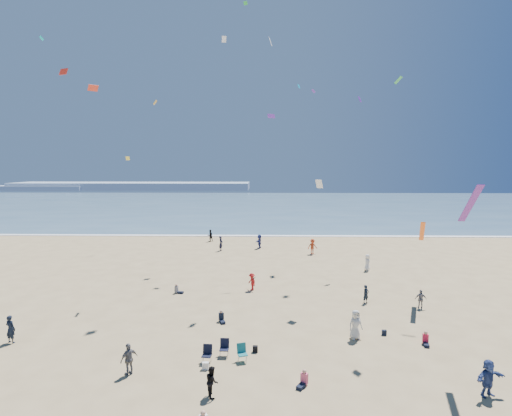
{
  "coord_description": "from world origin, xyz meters",
  "views": [
    {
      "loc": [
        2.56,
        -17.13,
        11.04
      ],
      "look_at": [
        2.0,
        8.0,
        8.38
      ],
      "focal_mm": 28.0,
      "sensor_mm": 36.0,
      "label": 1
    }
  ],
  "objects": [
    {
      "name": "standing_flyers",
      "position": [
        4.11,
        17.74,
        0.87
      ],
      "size": [
        28.84,
        45.14,
        1.91
      ],
      "color": "#B83A1A",
      "rests_on": "ground"
    },
    {
      "name": "ground",
      "position": [
        0.0,
        0.0,
        0.0
      ],
      "size": [
        220.0,
        220.0,
        0.0
      ],
      "primitive_type": "plane",
      "color": "tan",
      "rests_on": "ground"
    },
    {
      "name": "white_tote",
      "position": [
        -0.66,
        3.48,
        0.2
      ],
      "size": [
        0.35,
        0.2,
        0.4
      ],
      "primitive_type": "cube",
      "color": "white",
      "rests_on": "ground"
    },
    {
      "name": "surf_line",
      "position": [
        0.0,
        45.0,
        0.04
      ],
      "size": [
        220.0,
        1.2,
        0.08
      ],
      "primitive_type": "cube",
      "color": "white",
      "rests_on": "ground"
    },
    {
      "name": "navy_bag",
      "position": [
        10.4,
        8.14,
        0.17
      ],
      "size": [
        0.28,
        0.18,
        0.34
      ],
      "primitive_type": "cube",
      "color": "black",
      "rests_on": "ground"
    },
    {
      "name": "headland_far",
      "position": [
        -60.0,
        170.0,
        1.6
      ],
      "size": [
        110.0,
        20.0,
        3.2
      ],
      "primitive_type": "cube",
      "color": "#7A8EA8",
      "rests_on": "ground"
    },
    {
      "name": "ocean",
      "position": [
        0.0,
        95.0,
        0.03
      ],
      "size": [
        220.0,
        100.0,
        0.06
      ],
      "primitive_type": "cube",
      "color": "#476B84",
      "rests_on": "ground"
    },
    {
      "name": "chair_cluster",
      "position": [
        0.28,
        4.49,
        0.5
      ],
      "size": [
        2.7,
        1.43,
        1.0
      ],
      "color": "black",
      "rests_on": "ground"
    },
    {
      "name": "seated_group",
      "position": [
        2.3,
        6.83,
        0.42
      ],
      "size": [
        18.52,
        18.77,
        0.84
      ],
      "color": "white",
      "rests_on": "ground"
    },
    {
      "name": "black_backpack",
      "position": [
        2.01,
        5.56,
        0.19
      ],
      "size": [
        0.3,
        0.22,
        0.38
      ],
      "primitive_type": "cube",
      "color": "black",
      "rests_on": "ground"
    },
    {
      "name": "headland_near",
      "position": [
        -100.0,
        165.0,
        1.0
      ],
      "size": [
        40.0,
        14.0,
        2.0
      ],
      "primitive_type": "cube",
      "color": "#7A8EA8",
      "rests_on": "ground"
    },
    {
      "name": "kites_aloft",
      "position": [
        8.17,
        12.84,
        14.69
      ],
      "size": [
        39.85,
        41.24,
        30.37
      ],
      "color": "gold",
      "rests_on": "ground"
    }
  ]
}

